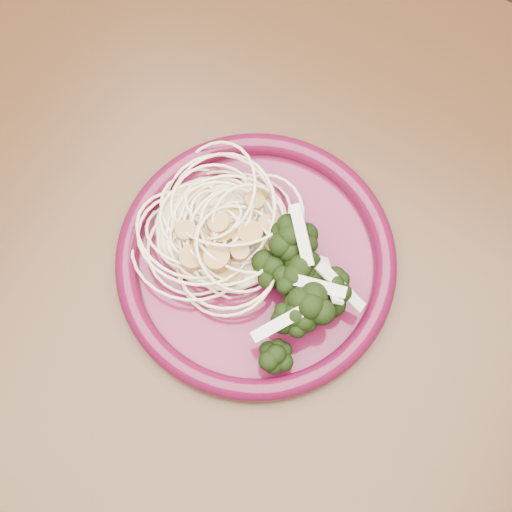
{
  "coord_description": "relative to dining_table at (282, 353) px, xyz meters",
  "views": [
    {
      "loc": [
        0.04,
        -0.13,
        1.33
      ],
      "look_at": [
        -0.05,
        0.04,
        0.77
      ],
      "focal_mm": 50.0,
      "sensor_mm": 36.0,
      "label": 1
    }
  ],
  "objects": [
    {
      "name": "spaghetti_pile",
      "position": [
        -0.09,
        0.05,
        0.12
      ],
      "size": [
        0.14,
        0.12,
        0.03
      ],
      "primitive_type": "ellipsoid",
      "rotation": [
        0.0,
        0.0,
        -0.18
      ],
      "color": "#F7E3B1",
      "rests_on": "dinner_plate"
    },
    {
      "name": "scallop_cluster",
      "position": [
        -0.09,
        0.05,
        0.15
      ],
      "size": [
        0.12,
        0.12,
        0.03
      ],
      "primitive_type": null,
      "rotation": [
        0.0,
        0.0,
        -0.18
      ],
      "color": "#A97E3A",
      "rests_on": "spaghetti_pile"
    },
    {
      "name": "dinner_plate",
      "position": [
        -0.05,
        0.04,
        0.11
      ],
      "size": [
        0.28,
        0.28,
        0.02
      ],
      "rotation": [
        0.0,
        0.0,
        -0.18
      ],
      "color": "#530E26",
      "rests_on": "dining_table"
    },
    {
      "name": "dining_table",
      "position": [
        0.0,
        0.0,
        0.0
      ],
      "size": [
        1.2,
        0.8,
        0.75
      ],
      "color": "#472814",
      "rests_on": "ground"
    },
    {
      "name": "broccoli_pile",
      "position": [
        -0.0,
        0.03,
        0.12
      ],
      "size": [
        0.09,
        0.13,
        0.04
      ],
      "primitive_type": "ellipsoid",
      "rotation": [
        0.0,
        0.0,
        -0.18
      ],
      "color": "black",
      "rests_on": "dinner_plate"
    },
    {
      "name": "onion_garnish",
      "position": [
        -0.0,
        0.03,
        0.15
      ],
      "size": [
        0.06,
        0.08,
        0.05
      ],
      "primitive_type": null,
      "rotation": [
        0.0,
        0.0,
        -0.18
      ],
      "color": "beige",
      "rests_on": "broccoli_pile"
    }
  ]
}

